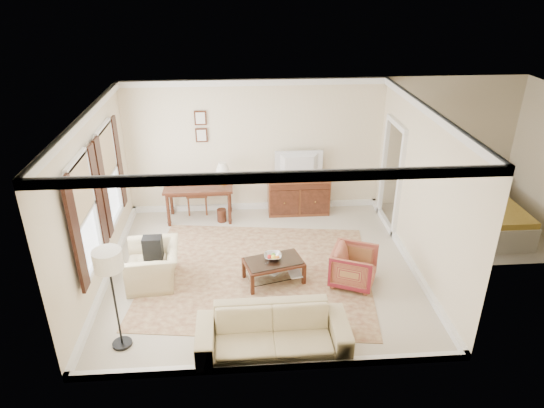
{
  "coord_description": "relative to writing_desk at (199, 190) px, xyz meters",
  "views": [
    {
      "loc": [
        -0.36,
        -7.37,
        4.9
      ],
      "look_at": [
        0.2,
        0.3,
        1.15
      ],
      "focal_mm": 32.0,
      "sensor_mm": 36.0,
      "label": 1
    }
  ],
  "objects": [
    {
      "name": "desk_chair",
      "position": [
        -0.07,
        0.35,
        -0.15
      ],
      "size": [
        0.51,
        0.51,
        1.05
      ],
      "primitive_type": null,
      "rotation": [
        0.0,
        0.0,
        0.14
      ],
      "color": "brown",
      "rests_on": "room_shell"
    },
    {
      "name": "writing_desk",
      "position": [
        0.0,
        0.0,
        0.0
      ],
      "size": [
        1.44,
        0.72,
        0.78
      ],
      "color": "#522617",
      "rests_on": "room_shell"
    },
    {
      "name": "backpack",
      "position": [
        -0.64,
        -2.23,
        0.01
      ],
      "size": [
        0.3,
        0.37,
        0.4
      ],
      "primitive_type": "cube",
      "rotation": [
        0.0,
        0.0,
        -1.27
      ],
      "color": "black",
      "rests_on": "club_armchair"
    },
    {
      "name": "doorway",
      "position": [
        3.93,
        -0.54,
        0.4
      ],
      "size": [
        0.1,
        1.12,
        2.25
      ],
      "primitive_type": null,
      "color": "white",
      "rests_on": "room_shell"
    },
    {
      "name": "room_shell",
      "position": [
        1.22,
        -2.04,
        1.8
      ],
      "size": [
        5.51,
        5.01,
        2.91
      ],
      "color": "beige",
      "rests_on": "ground"
    },
    {
      "name": "coffee_table",
      "position": [
        1.4,
        -2.43,
        -0.36
      ],
      "size": [
        1.1,
        0.81,
        0.42
      ],
      "rotation": [
        0.0,
        0.0,
        0.26
      ],
      "color": "#522617",
      "rests_on": "room_shell"
    },
    {
      "name": "window_rear",
      "position": [
        -1.48,
        -1.14,
        0.88
      ],
      "size": [
        0.12,
        1.56,
        1.8
      ],
      "primitive_type": null,
      "color": "#CCB284",
      "rests_on": "room_shell"
    },
    {
      "name": "fruit_bowl",
      "position": [
        1.39,
        -2.37,
        -0.21
      ],
      "size": [
        0.42,
        0.42,
        0.1
      ],
      "primitive_type": "imported",
      "color": "silver",
      "rests_on": "coffee_table"
    },
    {
      "name": "desk_lamp",
      "position": [
        0.52,
        0.0,
        0.36
      ],
      "size": [
        0.32,
        0.32,
        0.5
      ],
      "primitive_type": null,
      "color": "silver",
      "rests_on": "writing_desk"
    },
    {
      "name": "sideboard",
      "position": [
        2.15,
        0.17,
        -0.27
      ],
      "size": [
        1.33,
        0.51,
        0.82
      ],
      "primitive_type": "cube",
      "color": "brown",
      "rests_on": "room_shell"
    },
    {
      "name": "tv",
      "position": [
        2.15,
        0.15,
        0.63
      ],
      "size": [
        0.98,
        0.56,
        0.13
      ],
      "primitive_type": "imported",
      "rotation": [
        0.0,
        0.0,
        3.14
      ],
      "color": "black",
      "rests_on": "sideboard"
    },
    {
      "name": "club_armchair",
      "position": [
        -0.66,
        -2.29,
        -0.23
      ],
      "size": [
        0.74,
        1.06,
        0.88
      ],
      "primitive_type": "imported",
      "rotation": [
        0.0,
        0.0,
        -1.48
      ],
      "color": "tan",
      "rests_on": "room_shell"
    },
    {
      "name": "book_a",
      "position": [
        1.3,
        -2.44,
        -0.51
      ],
      "size": [
        0.23,
        0.22,
        0.38
      ],
      "primitive_type": "imported",
      "rotation": [
        0.0,
        0.0,
        0.78
      ],
      "color": "brown",
      "rests_on": "coffee_table"
    },
    {
      "name": "floor_lamp",
      "position": [
        -0.9,
        -3.87,
        0.66
      ],
      "size": [
        0.39,
        0.39,
        1.59
      ],
      "color": "black",
      "rests_on": "room_shell"
    },
    {
      "name": "annex_bedroom",
      "position": [
        5.71,
        -0.89,
        -0.33
      ],
      "size": [
        3.0,
        2.7,
        2.9
      ],
      "color": "beige",
      "rests_on": "ground"
    },
    {
      "name": "striped_armchair",
      "position": [
        2.76,
        -2.6,
        -0.31
      ],
      "size": [
        0.9,
        0.92,
        0.74
      ],
      "primitive_type": "imported",
      "rotation": [
        0.0,
        0.0,
        1.16
      ],
      "color": "maroon",
      "rests_on": "room_shell"
    },
    {
      "name": "sofa",
      "position": [
        1.26,
        -4.11,
        -0.26
      ],
      "size": [
        2.15,
        0.65,
        0.84
      ],
      "primitive_type": "imported",
      "rotation": [
        0.0,
        0.0,
        0.01
      ],
      "color": "tan",
      "rests_on": "room_shell"
    },
    {
      "name": "window_front",
      "position": [
        -1.48,
        -2.74,
        0.88
      ],
      "size": [
        0.12,
        1.56,
        1.8
      ],
      "primitive_type": null,
      "color": "#CCB284",
      "rests_on": "room_shell"
    },
    {
      "name": "book_b",
      "position": [
        1.67,
        -2.49,
        -0.51
      ],
      "size": [
        0.28,
        0.07,
        0.38
      ],
      "primitive_type": "imported",
      "rotation": [
        0.0,
        0.0,
        0.15
      ],
      "color": "brown",
      "rests_on": "coffee_table"
    },
    {
      "name": "framed_prints",
      "position": [
        0.1,
        0.43,
        1.27
      ],
      "size": [
        0.25,
        0.04,
        0.68
      ],
      "primitive_type": null,
      "color": "#522617",
      "rests_on": "room_shell"
    },
    {
      "name": "rug",
      "position": [
        1.13,
        -2.2,
        -0.67
      ],
      "size": [
        4.35,
        3.87,
        0.01
      ],
      "primitive_type": "cube",
      "rotation": [
        0.0,
        0.0,
        -0.13
      ],
      "color": "brown",
      "rests_on": "room_shell"
    }
  ]
}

